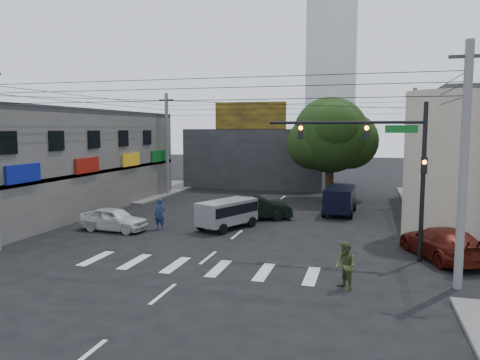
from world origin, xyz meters
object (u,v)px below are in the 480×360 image
at_px(street_tree, 330,135).
at_px(silver_minivan, 227,215).
at_px(dark_sedan, 255,207).
at_px(navy_van, 340,201).
at_px(utility_pole_far_right, 413,147).
at_px(utility_pole_near_right, 464,167).
at_px(pedestrian_olive, 345,266).
at_px(white_compact, 114,219).
at_px(maroon_sedan, 442,243).
at_px(utility_pole_far_left, 167,145).
at_px(traffic_gantry, 385,155).
at_px(traffic_officer, 160,214).

distance_m(street_tree, silver_minivan, 15.24).
bearing_deg(dark_sedan, navy_van, -78.62).
relative_size(utility_pole_far_right, silver_minivan, 2.12).
distance_m(street_tree, utility_pole_near_right, 22.48).
xyz_separation_m(silver_minivan, pedestrian_olive, (7.38, -9.14, 0.05)).
height_order(white_compact, maroon_sedan, maroon_sedan).
relative_size(utility_pole_near_right, utility_pole_far_right, 1.00).
distance_m(dark_sedan, white_compact, 9.21).
relative_size(street_tree, navy_van, 1.78).
height_order(street_tree, utility_pole_far_left, utility_pole_far_left).
bearing_deg(street_tree, traffic_gantry, -78.01).
xyz_separation_m(maroon_sedan, navy_van, (-5.22, 10.49, 0.20)).
relative_size(traffic_gantry, utility_pole_far_right, 0.78).
distance_m(dark_sedan, pedestrian_olive, 14.10).
distance_m(utility_pole_far_left, dark_sedan, 14.45).
xyz_separation_m(street_tree, utility_pole_far_right, (6.50, -1.00, -0.87)).
relative_size(utility_pole_near_right, maroon_sedan, 1.63).
bearing_deg(silver_minivan, street_tree, 3.54).
distance_m(utility_pole_far_right, traffic_officer, 21.03).
relative_size(utility_pole_far_right, white_compact, 2.18).
relative_size(maroon_sedan, silver_minivan, 1.30).
bearing_deg(silver_minivan, white_compact, 133.53).
relative_size(traffic_gantry, dark_sedan, 1.41).
bearing_deg(traffic_officer, navy_van, 42.40).
bearing_deg(street_tree, traffic_officer, -120.57).
bearing_deg(dark_sedan, utility_pole_near_right, -157.90).
bearing_deg(navy_van, traffic_gantry, -164.85).
height_order(utility_pole_far_left, navy_van, utility_pole_far_left).
xyz_separation_m(utility_pole_near_right, silver_minivan, (-11.50, 7.87, -3.74)).
bearing_deg(utility_pole_far_left, maroon_sedan, -37.88).
bearing_deg(navy_van, utility_pole_near_right, -158.09).
bearing_deg(silver_minivan, utility_pole_near_right, -100.69).
distance_m(utility_pole_far_right, white_compact, 23.55).
bearing_deg(pedestrian_olive, utility_pole_far_left, -179.32).
xyz_separation_m(dark_sedan, white_compact, (-7.25, -5.68, -0.10)).
xyz_separation_m(street_tree, traffic_gantry, (3.82, -18.00, -0.64)).
height_order(street_tree, silver_minivan, street_tree).
distance_m(street_tree, navy_van, 8.30).
distance_m(navy_van, pedestrian_olive, 15.97).
bearing_deg(traffic_gantry, street_tree, 101.99).
xyz_separation_m(traffic_gantry, pedestrian_olive, (-1.44, -4.77, -3.92)).
height_order(white_compact, pedestrian_olive, pedestrian_olive).
bearing_deg(white_compact, silver_minivan, -65.57).
bearing_deg(utility_pole_far_left, traffic_officer, -67.81).
xyz_separation_m(street_tree, dark_sedan, (-4.06, -10.23, -4.68)).
bearing_deg(navy_van, utility_pole_far_right, -39.48).
distance_m(utility_pole_near_right, silver_minivan, 14.43).
xyz_separation_m(utility_pole_far_right, maroon_sedan, (0.00, -16.34, -3.84)).
bearing_deg(utility_pole_near_right, traffic_officer, 156.78).
xyz_separation_m(street_tree, navy_van, (1.28, -6.85, -4.51)).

